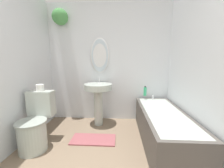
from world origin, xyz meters
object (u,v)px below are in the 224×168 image
object	(u,v)px
toilet	(35,125)
shampoo_bottle	(145,91)
pedestal_sink	(98,95)
bathtub	(163,126)
toilet_paper_roll	(40,88)

from	to	relation	value
toilet	shampoo_bottle	size ratio (longest dim) A/B	4.16
toilet	pedestal_sink	bearing A→B (deg)	44.38
bathtub	pedestal_sink	bearing A→B (deg)	153.05
pedestal_sink	toilet_paper_roll	world-z (taller)	pedestal_sink
pedestal_sink	bathtub	xyz separation A→B (m)	(1.08, -0.55, -0.34)
toilet_paper_roll	toilet	bearing A→B (deg)	-90.00
bathtub	toilet_paper_roll	bearing A→B (deg)	-178.87
toilet	toilet_paper_roll	xyz separation A→B (m)	(-0.00, 0.19, 0.51)
bathtub	toilet	bearing A→B (deg)	-173.09
toilet_paper_roll	shampoo_bottle	bearing A→B (deg)	23.27
bathtub	shampoo_bottle	size ratio (longest dim) A/B	8.38
bathtub	shampoo_bottle	xyz separation A→B (m)	(-0.16, 0.70, 0.40)
toilet	pedestal_sink	world-z (taller)	pedestal_sink
pedestal_sink	bathtub	bearing A→B (deg)	-26.95
bathtub	toilet_paper_roll	size ratio (longest dim) A/B	14.60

